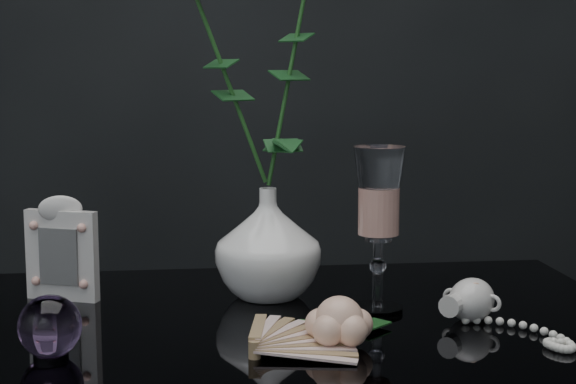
{
  "coord_description": "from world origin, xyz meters",
  "views": [
    {
      "loc": [
        -0.06,
        -1.06,
        1.09
      ],
      "look_at": [
        0.07,
        0.08,
        0.92
      ],
      "focal_mm": 55.0,
      "sensor_mm": 36.0,
      "label": 1
    }
  ],
  "objects": [
    {
      "name": "vase",
      "position": [
        0.05,
        0.15,
        0.84
      ],
      "size": [
        0.16,
        0.16,
        0.16
      ],
      "primitive_type": "imported",
      "rotation": [
        0.0,
        0.0,
        -0.06
      ],
      "color": "white",
      "rests_on": "table"
    },
    {
      "name": "wine_glass",
      "position": [
        0.19,
        0.06,
        0.87
      ],
      "size": [
        0.08,
        0.08,
        0.22
      ],
      "primitive_type": null,
      "rotation": [
        0.0,
        0.0,
        0.28
      ],
      "color": "white",
      "rests_on": "table"
    },
    {
      "name": "picture_frame",
      "position": [
        -0.24,
        0.17,
        0.84
      ],
      "size": [
        0.13,
        0.12,
        0.15
      ],
      "primitive_type": null,
      "rotation": [
        0.0,
        0.0,
        -0.38
      ],
      "color": "silver",
      "rests_on": "table"
    },
    {
      "name": "paperweight",
      "position": [
        -0.22,
        -0.08,
        0.8
      ],
      "size": [
        0.09,
        0.09,
        0.07
      ],
      "primitive_type": null,
      "rotation": [
        0.0,
        0.0,
        -0.41
      ],
      "color": "#9A6EB3",
      "rests_on": "table"
    },
    {
      "name": "paper_fan",
      "position": [
        0.01,
        -0.11,
        0.77
      ],
      "size": [
        0.25,
        0.21,
        0.02
      ],
      "primitive_type": null,
      "rotation": [
        0.0,
        0.0,
        0.13
      ],
      "color": "beige",
      "rests_on": "table"
    },
    {
      "name": "loose_rose",
      "position": [
        0.11,
        -0.08,
        0.79
      ],
      "size": [
        0.17,
        0.2,
        0.06
      ],
      "primitive_type": null,
      "rotation": [
        0.0,
        0.0,
        0.2
      ],
      "color": "#E0AD90",
      "rests_on": "table"
    },
    {
      "name": "pearl_jar",
      "position": [
        0.3,
        0.01,
        0.79
      ],
      "size": [
        0.28,
        0.28,
        0.06
      ],
      "primitive_type": null,
      "rotation": [
        0.0,
        0.0,
        -0.71
      ],
      "color": "silver",
      "rests_on": "table"
    },
    {
      "name": "roses",
      "position": [
        0.05,
        0.16,
        1.12
      ],
      "size": [
        0.26,
        0.12,
        0.43
      ],
      "color": "#EFA9A2",
      "rests_on": "vase"
    }
  ]
}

